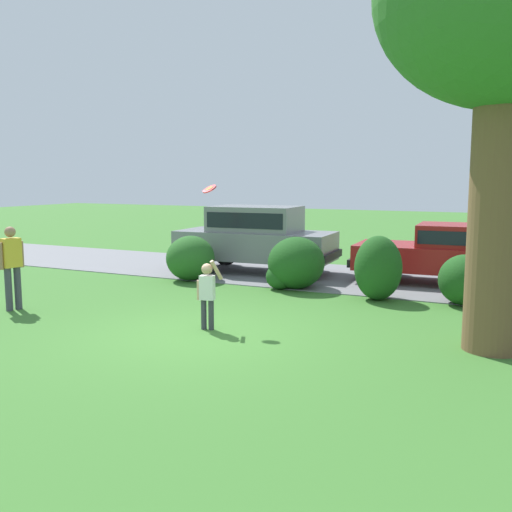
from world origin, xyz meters
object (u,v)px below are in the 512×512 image
at_px(parked_sedan, 443,252).
at_px(child_thrower, 207,291).
at_px(adult_onlooker, 12,263).
at_px(parked_suv, 255,235).
at_px(frisbee, 210,189).

xyz_separation_m(parked_sedan, child_thrower, (-3.17, -6.51, -0.13)).
distance_m(parked_sedan, adult_onlooker, 10.27).
bearing_deg(parked_suv, parked_sedan, 4.39).
relative_size(child_thrower, frisbee, 4.16).
height_order(parked_sedan, frisbee, frisbee).
height_order(parked_suv, frisbee, frisbee).
bearing_deg(parked_sedan, frisbee, -121.13).
height_order(frisbee, adult_onlooker, frisbee).
bearing_deg(parked_sedan, child_thrower, -115.99).
relative_size(parked_suv, frisbee, 15.49).
bearing_deg(child_thrower, parked_suv, 108.12).
distance_m(child_thrower, adult_onlooker, 4.45).
bearing_deg(parked_suv, adult_onlooker, -110.39).
bearing_deg(adult_onlooker, frisbee, 15.11).
relative_size(parked_suv, child_thrower, 3.72).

